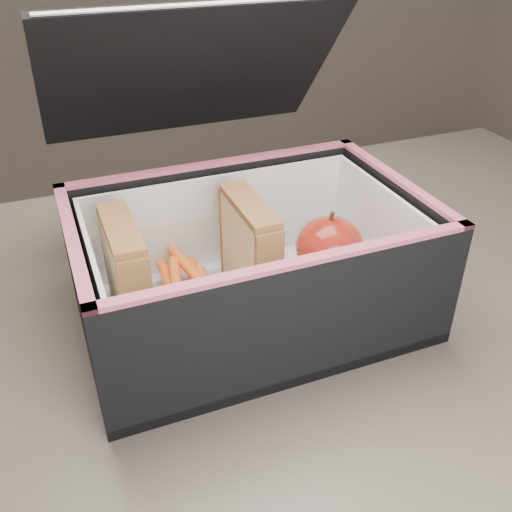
{
  "coord_description": "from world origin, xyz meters",
  "views": [
    {
      "loc": [
        -0.18,
        -0.41,
        1.12
      ],
      "look_at": [
        -0.0,
        0.04,
        0.81
      ],
      "focal_mm": 40.0,
      "sensor_mm": 36.0,
      "label": 1
    }
  ],
  "objects": [
    {
      "name": "red_apple",
      "position": [
        0.08,
        0.04,
        0.81
      ],
      "size": [
        0.08,
        0.08,
        0.08
      ],
      "rotation": [
        0.0,
        0.0,
        0.08
      ],
      "color": "maroon",
      "rests_on": "paper_napkin"
    },
    {
      "name": "lunch_bag",
      "position": [
        -0.01,
        0.04,
        0.82
      ],
      "size": [
        0.33,
        0.36,
        0.29
      ],
      "color": "black",
      "rests_on": "kitchen_table"
    },
    {
      "name": "sandwich_right",
      "position": [
        -0.01,
        0.04,
        0.82
      ],
      "size": [
        0.03,
        0.1,
        0.11
      ],
      "color": "beige",
      "rests_on": "plastic_tub"
    },
    {
      "name": "kitchen_table",
      "position": [
        0.0,
        0.0,
        0.66
      ],
      "size": [
        1.2,
        0.8,
        0.75
      ],
      "color": "brown",
      "rests_on": "ground"
    },
    {
      "name": "carrot_sticks",
      "position": [
        -0.08,
        0.05,
        0.79
      ],
      "size": [
        0.05,
        0.14,
        0.03
      ],
      "color": "#FC5B1B",
      "rests_on": "plastic_tub"
    },
    {
      "name": "plastic_tub",
      "position": [
        -0.07,
        0.04,
        0.8
      ],
      "size": [
        0.17,
        0.12,
        0.07
      ],
      "primitive_type": null,
      "color": "white",
      "rests_on": "lunch_bag"
    },
    {
      "name": "paper_napkin",
      "position": [
        0.08,
        0.04,
        0.77
      ],
      "size": [
        0.08,
        0.09,
        0.01
      ],
      "primitive_type": "cube",
      "rotation": [
        0.0,
        0.0,
        0.04
      ],
      "color": "white",
      "rests_on": "lunch_bag"
    },
    {
      "name": "sandwich_left",
      "position": [
        -0.13,
        0.04,
        0.82
      ],
      "size": [
        0.03,
        0.1,
        0.11
      ],
      "color": "beige",
      "rests_on": "plastic_tub"
    }
  ]
}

